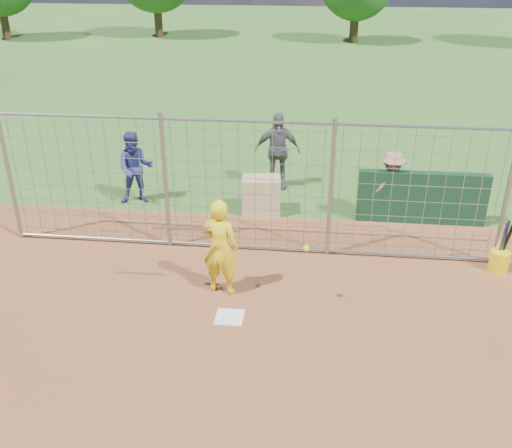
# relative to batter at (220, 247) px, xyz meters

# --- Properties ---
(ground) EXTENTS (100.00, 100.00, 0.00)m
(ground) POSITION_rel_batter_xyz_m (0.25, -0.53, -0.83)
(ground) COLOR #2D591E
(ground) RESTS_ON ground
(home_plate) EXTENTS (0.43, 0.43, 0.02)m
(home_plate) POSITION_rel_batter_xyz_m (0.25, -0.73, -0.82)
(home_plate) COLOR silver
(home_plate) RESTS_ON ground
(dugout_wall) EXTENTS (2.60, 0.20, 1.10)m
(dugout_wall) POSITION_rel_batter_xyz_m (3.65, 3.07, -0.28)
(dugout_wall) COLOR #11381E
(dugout_wall) RESTS_ON ground
(batter) EXTENTS (0.66, 0.49, 1.67)m
(batter) POSITION_rel_batter_xyz_m (0.00, 0.00, 0.00)
(batter) COLOR yellow
(batter) RESTS_ON ground
(bystander_a) EXTENTS (0.92, 0.79, 1.63)m
(bystander_a) POSITION_rel_batter_xyz_m (-2.46, 3.41, -0.02)
(bystander_a) COLOR navy
(bystander_a) RESTS_ON ground
(bystander_b) EXTENTS (1.12, 0.59, 1.82)m
(bystander_b) POSITION_rel_batter_xyz_m (0.55, 4.65, 0.08)
(bystander_b) COLOR #515155
(bystander_b) RESTS_ON ground
(bystander_c) EXTENTS (1.11, 0.92, 1.49)m
(bystander_c) POSITION_rel_batter_xyz_m (3.02, 3.19, -0.09)
(bystander_c) COLOR #927150
(bystander_c) RESTS_ON ground
(equipment_bin) EXTENTS (0.85, 0.63, 0.80)m
(equipment_bin) POSITION_rel_batter_xyz_m (0.33, 3.18, -0.43)
(equipment_bin) COLOR tan
(equipment_bin) RESTS_ON ground
(equipment_in_play) EXTENTS (2.44, 0.14, 0.29)m
(equipment_in_play) POSITION_rel_batter_xyz_m (-0.09, -0.26, 0.39)
(equipment_in_play) COLOR silver
(equipment_in_play) RESTS_ON ground
(bucket_with_bats) EXTENTS (0.34, 0.38, 0.98)m
(bucket_with_bats) POSITION_rel_batter_xyz_m (4.76, 1.23, -0.59)
(bucket_with_bats) COLOR yellow
(bucket_with_bats) RESTS_ON ground
(backstop_fence) EXTENTS (9.08, 0.08, 2.60)m
(backstop_fence) POSITION_rel_batter_xyz_m (0.25, 1.47, 0.43)
(backstop_fence) COLOR gray
(backstop_fence) RESTS_ON ground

